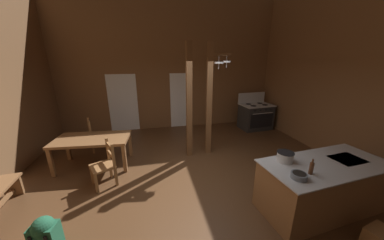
# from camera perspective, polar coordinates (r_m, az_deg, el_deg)

# --- Properties ---
(ground_plane) EXTENTS (8.50, 8.20, 0.10)m
(ground_plane) POSITION_cam_1_polar(r_m,az_deg,el_deg) (4.44, 0.25, -18.40)
(ground_plane) COLOR #4C301C
(wall_back) EXTENTS (8.50, 0.14, 4.61)m
(wall_back) POSITION_cam_1_polar(r_m,az_deg,el_deg) (7.32, -6.49, 15.52)
(wall_back) COLOR brown
(wall_back) RESTS_ON ground_plane
(wall_right) EXTENTS (0.14, 8.20, 4.61)m
(wall_right) POSITION_cam_1_polar(r_m,az_deg,el_deg) (5.88, 41.76, 10.80)
(wall_right) COLOR brown
(wall_right) RESTS_ON ground_plane
(glazed_door_back_left) EXTENTS (1.00, 0.01, 2.05)m
(glazed_door_back_left) POSITION_cam_1_polar(r_m,az_deg,el_deg) (7.42, -19.53, 4.65)
(glazed_door_back_left) COLOR white
(glazed_door_back_left) RESTS_ON ground_plane
(glazed_panel_back_right) EXTENTS (0.84, 0.01, 2.05)m
(glazed_panel_back_right) POSITION_cam_1_polar(r_m,az_deg,el_deg) (7.46, -3.13, 5.70)
(glazed_panel_back_right) COLOR white
(glazed_panel_back_right) RESTS_ON ground_plane
(kitchen_island) EXTENTS (2.24, 1.15, 0.90)m
(kitchen_island) POSITION_cam_1_polar(r_m,az_deg,el_deg) (4.21, 33.76, -15.81)
(kitchen_island) COLOR brown
(kitchen_island) RESTS_ON ground_plane
(stove_range) EXTENTS (1.21, 0.91, 1.32)m
(stove_range) POSITION_cam_1_polar(r_m,az_deg,el_deg) (7.72, 18.12, 1.09)
(stove_range) COLOR #272727
(stove_range) RESTS_ON ground_plane
(support_post_with_pot_rack) EXTENTS (0.60, 0.26, 2.96)m
(support_post_with_pot_rack) POSITION_cam_1_polar(r_m,az_deg,el_deg) (5.17, 5.36, 6.68)
(support_post_with_pot_rack) COLOR brown
(support_post_with_pot_rack) RESTS_ON ground_plane
(support_post_center) EXTENTS (0.14, 0.14, 2.96)m
(support_post_center) POSITION_cam_1_polar(r_m,az_deg,el_deg) (4.99, -0.84, 5.12)
(support_post_center) COLOR brown
(support_post_center) RESTS_ON ground_plane
(step_stool) EXTENTS (0.41, 0.34, 0.30)m
(step_stool) POSITION_cam_1_polar(r_m,az_deg,el_deg) (4.11, 44.09, -23.55)
(step_stool) COLOR olive
(step_stool) RESTS_ON ground_plane
(dining_table) EXTENTS (1.77, 1.05, 0.74)m
(dining_table) POSITION_cam_1_polar(r_m,az_deg,el_deg) (5.30, -27.15, -5.57)
(dining_table) COLOR brown
(dining_table) RESTS_ON ground_plane
(ladderback_chair_near_window) EXTENTS (0.59, 0.59, 0.95)m
(ladderback_chair_near_window) POSITION_cam_1_polar(r_m,az_deg,el_deg) (4.52, -24.17, -11.89)
(ladderback_chair_near_window) COLOR olive
(ladderback_chair_near_window) RESTS_ON ground_plane
(ladderback_chair_by_post) EXTENTS (0.56, 0.56, 0.95)m
(ladderback_chair_by_post) POSITION_cam_1_polar(r_m,az_deg,el_deg) (6.24, -26.30, -4.06)
(ladderback_chair_by_post) COLOR olive
(ladderback_chair_by_post) RESTS_ON ground_plane
(backpack) EXTENTS (0.35, 0.34, 0.60)m
(backpack) POSITION_cam_1_polar(r_m,az_deg,el_deg) (3.58, -37.09, -25.41)
(backpack) COLOR #1E5138
(backpack) RESTS_ON ground_plane
(stockpot_on_counter) EXTENTS (0.35, 0.28, 0.17)m
(stockpot_on_counter) POSITION_cam_1_polar(r_m,az_deg,el_deg) (3.68, 25.68, -9.69)
(stockpot_on_counter) COLOR #B7BABF
(stockpot_on_counter) RESTS_ON kitchen_island
(mixing_bowl_on_counter) EXTENTS (0.23, 0.23, 0.08)m
(mixing_bowl_on_counter) POSITION_cam_1_polar(r_m,az_deg,el_deg) (3.31, 28.90, -14.13)
(mixing_bowl_on_counter) COLOR slate
(mixing_bowl_on_counter) RESTS_ON kitchen_island
(bottle_tall_on_counter) EXTENTS (0.06, 0.06, 0.25)m
(bottle_tall_on_counter) POSITION_cam_1_polar(r_m,az_deg,el_deg) (3.48, 31.64, -11.92)
(bottle_tall_on_counter) COLOR #56331E
(bottle_tall_on_counter) RESTS_ON kitchen_island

